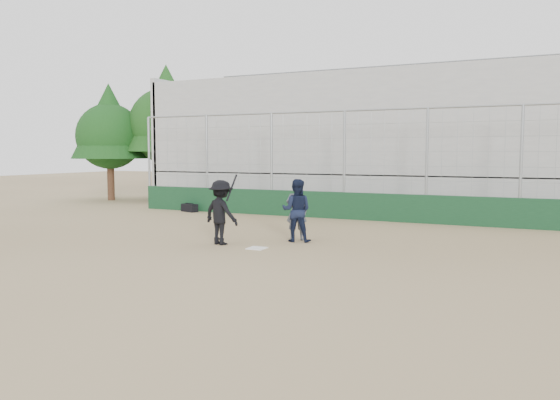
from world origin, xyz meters
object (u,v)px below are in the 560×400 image
at_px(umpire, 296,214).
at_px(equipment_bag, 190,208).
at_px(catcher_crouched, 296,221).
at_px(batter_at_plate, 221,212).

distance_m(umpire, equipment_bag, 8.51).
height_order(catcher_crouched, equipment_bag, catcher_crouched).
height_order(umpire, equipment_bag, umpire).
relative_size(batter_at_plate, umpire, 1.27).
bearing_deg(umpire, catcher_crouched, 104.77).
bearing_deg(catcher_crouched, batter_at_plate, -143.09).
xyz_separation_m(catcher_crouched, umpire, (-0.13, 0.31, 0.16)).
height_order(batter_at_plate, catcher_crouched, batter_at_plate).
distance_m(batter_at_plate, umpire, 2.19).
distance_m(batter_at_plate, catcher_crouched, 2.10).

